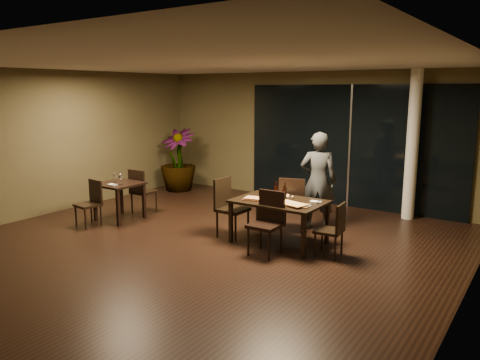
{
  "coord_description": "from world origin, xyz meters",
  "views": [
    {
      "loc": [
        4.77,
        -5.91,
        2.58
      ],
      "look_at": [
        0.31,
        0.64,
        1.05
      ],
      "focal_mm": 35.0,
      "sensor_mm": 36.0,
      "label": 1
    }
  ],
  "objects_px": {
    "chair_side_far": "(141,189)",
    "chair_main_right": "(334,227)",
    "potted_plant": "(178,160)",
    "bottle_b": "(284,193)",
    "bottle_a": "(276,190)",
    "main_table": "(279,205)",
    "side_table": "(119,189)",
    "chair_main_left": "(228,204)",
    "diner": "(318,181)",
    "bottle_c": "(285,191)",
    "chair_main_far": "(293,202)",
    "chair_main_near": "(268,219)",
    "chair_side_near": "(91,200)"
  },
  "relations": [
    {
      "from": "chair_main_right",
      "to": "bottle_c",
      "type": "bearing_deg",
      "value": -108.14
    },
    {
      "from": "chair_main_far",
      "to": "chair_main_near",
      "type": "bearing_deg",
      "value": 82.62
    },
    {
      "from": "chair_main_left",
      "to": "diner",
      "type": "xyz_separation_m",
      "value": [
        1.13,
        1.29,
        0.33
      ]
    },
    {
      "from": "side_table",
      "to": "potted_plant",
      "type": "xyz_separation_m",
      "value": [
        -0.89,
        2.77,
        0.18
      ]
    },
    {
      "from": "chair_main_right",
      "to": "diner",
      "type": "xyz_separation_m",
      "value": [
        -0.86,
        1.25,
        0.44
      ]
    },
    {
      "from": "side_table",
      "to": "chair_main_near",
      "type": "xyz_separation_m",
      "value": [
        3.49,
        -0.03,
        -0.06
      ]
    },
    {
      "from": "chair_main_far",
      "to": "chair_main_near",
      "type": "height_order",
      "value": "chair_main_far"
    },
    {
      "from": "chair_side_far",
      "to": "potted_plant",
      "type": "height_order",
      "value": "potted_plant"
    },
    {
      "from": "main_table",
      "to": "side_table",
      "type": "relative_size",
      "value": 1.88
    },
    {
      "from": "main_table",
      "to": "chair_main_left",
      "type": "distance_m",
      "value": 0.97
    },
    {
      "from": "chair_side_far",
      "to": "bottle_a",
      "type": "bearing_deg",
      "value": 177.56
    },
    {
      "from": "side_table",
      "to": "bottle_b",
      "type": "distance_m",
      "value": 3.53
    },
    {
      "from": "chair_main_left",
      "to": "bottle_c",
      "type": "xyz_separation_m",
      "value": [
        0.98,
        0.28,
        0.31
      ]
    },
    {
      "from": "chair_main_far",
      "to": "chair_main_left",
      "type": "height_order",
      "value": "chair_main_left"
    },
    {
      "from": "chair_main_left",
      "to": "chair_side_near",
      "type": "distance_m",
      "value": 2.74
    },
    {
      "from": "side_table",
      "to": "chair_main_right",
      "type": "relative_size",
      "value": 0.93
    },
    {
      "from": "chair_main_left",
      "to": "chair_main_right",
      "type": "bearing_deg",
      "value": -88.93
    },
    {
      "from": "chair_main_left",
      "to": "bottle_a",
      "type": "bearing_deg",
      "value": -79.58
    },
    {
      "from": "bottle_a",
      "to": "bottle_b",
      "type": "height_order",
      "value": "bottle_a"
    },
    {
      "from": "chair_main_near",
      "to": "bottle_b",
      "type": "xyz_separation_m",
      "value": [
        -0.01,
        0.53,
        0.32
      ]
    },
    {
      "from": "side_table",
      "to": "bottle_a",
      "type": "bearing_deg",
      "value": 8.82
    },
    {
      "from": "chair_main_near",
      "to": "chair_main_right",
      "type": "xyz_separation_m",
      "value": [
        0.94,
        0.42,
        -0.08
      ]
    },
    {
      "from": "bottle_a",
      "to": "main_table",
      "type": "bearing_deg",
      "value": -12.69
    },
    {
      "from": "chair_main_far",
      "to": "potted_plant",
      "type": "relative_size",
      "value": 0.64
    },
    {
      "from": "chair_main_near",
      "to": "potted_plant",
      "type": "relative_size",
      "value": 0.63
    },
    {
      "from": "chair_side_near",
      "to": "bottle_c",
      "type": "relative_size",
      "value": 3.08
    },
    {
      "from": "chair_side_far",
      "to": "bottle_a",
      "type": "height_order",
      "value": "bottle_a"
    },
    {
      "from": "side_table",
      "to": "chair_side_far",
      "type": "bearing_deg",
      "value": 88.04
    },
    {
      "from": "chair_main_left",
      "to": "potted_plant",
      "type": "distance_m",
      "value": 4.12
    },
    {
      "from": "side_table",
      "to": "chair_main_near",
      "type": "distance_m",
      "value": 3.49
    },
    {
      "from": "chair_main_far",
      "to": "bottle_c",
      "type": "bearing_deg",
      "value": 87.27
    },
    {
      "from": "main_table",
      "to": "bottle_a",
      "type": "bearing_deg",
      "value": 167.31
    },
    {
      "from": "main_table",
      "to": "bottle_a",
      "type": "relative_size",
      "value": 4.69
    },
    {
      "from": "chair_side_far",
      "to": "chair_main_right",
      "type": "bearing_deg",
      "value": 176.18
    },
    {
      "from": "potted_plant",
      "to": "bottle_b",
      "type": "distance_m",
      "value": 4.92
    },
    {
      "from": "chair_side_far",
      "to": "bottle_b",
      "type": "height_order",
      "value": "bottle_b"
    },
    {
      "from": "side_table",
      "to": "chair_main_far",
      "type": "distance_m",
      "value": 3.5
    },
    {
      "from": "chair_side_far",
      "to": "potted_plant",
      "type": "xyz_separation_m",
      "value": [
        -0.91,
        2.2,
        0.27
      ]
    },
    {
      "from": "bottle_a",
      "to": "bottle_b",
      "type": "relative_size",
      "value": 1.24
    },
    {
      "from": "main_table",
      "to": "chair_main_far",
      "type": "height_order",
      "value": "chair_main_far"
    },
    {
      "from": "diner",
      "to": "bottle_a",
      "type": "distance_m",
      "value": 1.16
    },
    {
      "from": "potted_plant",
      "to": "bottle_a",
      "type": "xyz_separation_m",
      "value": [
        4.21,
        -2.25,
        0.11
      ]
    },
    {
      "from": "chair_side_far",
      "to": "bottle_c",
      "type": "bearing_deg",
      "value": 179.58
    },
    {
      "from": "potted_plant",
      "to": "chair_side_far",
      "type": "bearing_deg",
      "value": -67.6
    },
    {
      "from": "potted_plant",
      "to": "bottle_b",
      "type": "bearing_deg",
      "value": -27.42
    },
    {
      "from": "potted_plant",
      "to": "bottle_b",
      "type": "relative_size",
      "value": 6.21
    },
    {
      "from": "main_table",
      "to": "bottle_c",
      "type": "xyz_separation_m",
      "value": [
        0.03,
        0.13,
        0.22
      ]
    },
    {
      "from": "side_table",
      "to": "chair_main_left",
      "type": "relative_size",
      "value": 0.76
    },
    {
      "from": "chair_main_near",
      "to": "bottle_c",
      "type": "bearing_deg",
      "value": 94.82
    },
    {
      "from": "bottle_b",
      "to": "potted_plant",
      "type": "bearing_deg",
      "value": 152.58
    }
  ]
}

